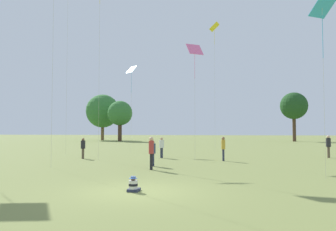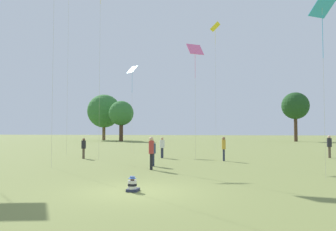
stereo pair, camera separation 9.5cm
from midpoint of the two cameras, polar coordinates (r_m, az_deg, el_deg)
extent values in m
plane|color=olive|center=(12.20, -5.20, -13.03)|extent=(300.00, 300.00, 0.00)
cube|color=#282D47|center=(12.24, -5.90, -12.76)|extent=(0.40, 0.50, 0.10)
cylinder|color=silver|center=(12.13, -6.01, -11.89)|extent=(0.32, 0.32, 0.30)
cylinder|color=black|center=(12.13, -6.01, -11.89)|extent=(0.33, 0.33, 0.08)
sphere|color=brown|center=(12.09, -6.01, -10.84)|extent=(0.18, 0.18, 0.18)
cylinder|color=#4C70B7|center=(12.09, -6.01, -10.82)|extent=(0.30, 0.30, 0.01)
cylinder|color=#4C70B7|center=(12.09, -6.01, -10.66)|extent=(0.18, 0.18, 0.08)
cylinder|color=#282D42|center=(20.46, -2.53, -7.72)|extent=(0.29, 0.29, 0.78)
cylinder|color=#334260|center=(20.41, -2.53, -5.76)|extent=(0.52, 0.52, 0.62)
sphere|color=#A37556|center=(20.40, -2.53, -4.63)|extent=(0.21, 0.21, 0.21)
cylinder|color=black|center=(18.57, -2.79, -8.05)|extent=(0.19, 0.19, 0.91)
cylinder|color=#B23833|center=(18.51, -2.78, -5.55)|extent=(0.35, 0.35, 0.72)
sphere|color=#DBAD89|center=(18.49, -2.78, -4.11)|extent=(0.25, 0.25, 0.25)
cylinder|color=brown|center=(26.71, -14.40, -6.44)|extent=(0.23, 0.23, 0.80)
cylinder|color=#232328|center=(26.68, -14.38, -4.92)|extent=(0.41, 0.41, 0.63)
sphere|color=brown|center=(26.66, -14.37, -4.04)|extent=(0.22, 0.22, 0.22)
cylinder|color=brown|center=(29.67, 26.39, -5.77)|extent=(0.24, 0.24, 0.89)
cylinder|color=#232328|center=(29.63, 26.36, -4.23)|extent=(0.44, 0.44, 0.70)
sphere|color=#DBAD89|center=(29.62, 26.34, -3.35)|extent=(0.24, 0.24, 0.24)
cylinder|color=#282D42|center=(24.21, 9.81, -6.82)|extent=(0.19, 0.19, 0.86)
cylinder|color=gold|center=(24.17, 9.79, -5.00)|extent=(0.35, 0.35, 0.68)
sphere|color=brown|center=(24.15, 9.78, -3.96)|extent=(0.23, 0.23, 0.23)
cylinder|color=#282D42|center=(26.51, -0.93, -6.54)|extent=(0.29, 0.29, 0.81)
cylinder|color=silver|center=(26.47, -0.93, -4.96)|extent=(0.53, 0.53, 0.64)
sphere|color=tan|center=(26.46, -0.93, -4.06)|extent=(0.22, 0.22, 0.22)
cylinder|color=#BCB7A8|center=(21.53, -19.21, 13.01)|extent=(0.01, 0.01, 15.91)
cube|color=pink|center=(25.29, 4.85, 11.42)|extent=(1.37, 1.24, 0.93)
cylinder|color=pink|center=(25.00, 4.86, 8.51)|extent=(0.02, 0.02, 1.80)
cylinder|color=#BCB7A8|center=(24.61, 4.89, 1.96)|extent=(0.01, 0.01, 8.34)
cylinder|color=#BCB7A8|center=(25.43, -11.72, 7.77)|extent=(0.01, 0.01, 13.55)
cube|color=#339EDB|center=(34.37, -6.18, 7.96)|extent=(1.25, 1.18, 0.77)
cylinder|color=#339EDB|center=(34.14, -6.19, 5.67)|extent=(0.02, 0.02, 2.06)
cylinder|color=#BCB7A8|center=(33.84, -6.21, 0.85)|extent=(0.01, 0.01, 8.52)
cube|color=#339EDB|center=(17.67, 25.39, 16.61)|extent=(1.25, 1.18, 0.68)
cylinder|color=#339EDB|center=(17.28, 25.48, 12.32)|extent=(0.02, 0.02, 2.03)
cylinder|color=#BCB7A8|center=(16.80, 25.66, 3.69)|extent=(0.01, 0.01, 7.95)
cube|color=yellow|center=(37.23, 8.29, 15.05)|extent=(1.11, 1.30, 0.75)
cylinder|color=yellow|center=(36.89, 8.31, 13.31)|extent=(0.02, 0.02, 1.56)
cylinder|color=#BCB7A8|center=(35.76, 8.37, 4.69)|extent=(0.01, 0.01, 13.50)
cylinder|color=#BCB7A8|center=(32.20, -16.99, 7.83)|extent=(0.01, 0.01, 15.99)
cylinder|color=#473323|center=(71.32, 21.39, -1.92)|extent=(0.67, 0.67, 5.77)
sphere|color=#1E471E|center=(71.49, 21.33, 1.60)|extent=(5.48, 5.48, 5.48)
cylinder|color=brown|center=(76.63, -11.07, -2.52)|extent=(0.71, 0.71, 4.62)
sphere|color=#337033|center=(76.77, -11.04, 0.77)|extent=(7.63, 7.63, 7.63)
cylinder|color=#473323|center=(68.97, -8.13, -2.61)|extent=(0.81, 0.81, 4.45)
sphere|color=#337033|center=(69.07, -8.11, 0.41)|extent=(5.15, 5.15, 5.15)
camera|label=1|loc=(0.05, -89.85, -0.01)|focal=35.00mm
camera|label=2|loc=(0.05, 90.15, 0.01)|focal=35.00mm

